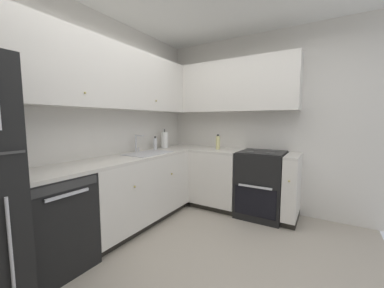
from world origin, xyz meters
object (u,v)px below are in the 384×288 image
object	(u,v)px
dishwasher	(50,223)
oil_bottle	(218,142)
soap_bottle	(155,144)
oven_range	(261,183)
paper_towel_roll	(165,140)

from	to	relation	value
dishwasher	oil_bottle	distance (m)	2.36
soap_bottle	oil_bottle	distance (m)	0.98
soap_bottle	oven_range	bearing A→B (deg)	-71.13
dishwasher	oven_range	distance (m)	2.58
dishwasher	paper_towel_roll	size ratio (longest dim) A/B	2.76
dishwasher	paper_towel_roll	distance (m)	2.00
dishwasher	oil_bottle	bearing A→B (deg)	-16.80
paper_towel_roll	soap_bottle	bearing A→B (deg)	174.68
oven_range	dishwasher	bearing A→B (deg)	148.70
oven_range	oil_bottle	size ratio (longest dim) A/B	4.58
soap_bottle	paper_towel_roll	size ratio (longest dim) A/B	0.63
dishwasher	soap_bottle	world-z (taller)	soap_bottle
oven_range	paper_towel_roll	size ratio (longest dim) A/B	3.34
soap_bottle	oil_bottle	size ratio (longest dim) A/B	0.87
oil_bottle	oven_range	bearing A→B (deg)	-88.40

